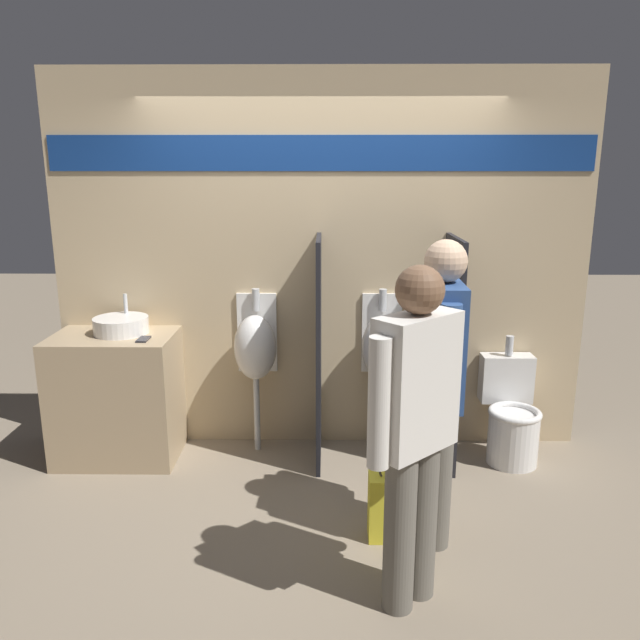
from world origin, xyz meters
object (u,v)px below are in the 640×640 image
(toilet, at_px, (511,418))
(person_in_vest, at_px, (414,426))
(urinal_near_counter, at_px, (255,347))
(person_with_lanyard, at_px, (440,381))
(cell_phone, at_px, (143,339))
(urinal_far, at_px, (383,348))
(shopping_bag, at_px, (394,506))
(sink_basin, at_px, (121,325))

(toilet, xyz_separation_m, person_in_vest, (-0.91, -1.52, 0.60))
(urinal_near_counter, xyz_separation_m, person_with_lanyard, (1.12, -1.12, 0.15))
(cell_phone, height_order, toilet, cell_phone)
(cell_phone, height_order, urinal_far, urinal_far)
(person_with_lanyard, xyz_separation_m, shopping_bag, (-0.23, -0.02, -0.74))
(toilet, distance_m, person_in_vest, 1.87)
(urinal_near_counter, relative_size, person_with_lanyard, 0.71)
(urinal_near_counter, bearing_deg, person_with_lanyard, -44.97)
(sink_basin, bearing_deg, cell_phone, -40.12)
(toilet, xyz_separation_m, shopping_bag, (-0.93, -1.00, -0.11))
(urinal_far, bearing_deg, urinal_near_counter, 180.00)
(urinal_far, height_order, person_in_vest, person_in_vest)
(cell_phone, xyz_separation_m, urinal_far, (1.63, 0.25, -0.13))
(cell_phone, distance_m, person_in_vest, 2.15)
(sink_basin, xyz_separation_m, person_in_vest, (1.84, -1.57, -0.06))
(sink_basin, xyz_separation_m, urinal_near_counter, (0.93, 0.08, -0.18))
(urinal_far, distance_m, person_in_vest, 1.66)
(person_in_vest, xyz_separation_m, person_with_lanyard, (0.21, 0.54, 0.03))
(urinal_near_counter, height_order, shopping_bag, urinal_near_counter)
(sink_basin, height_order, urinal_far, urinal_far)
(cell_phone, bearing_deg, urinal_far, 8.75)
(cell_phone, height_order, person_in_vest, person_in_vest)
(cell_phone, height_order, person_with_lanyard, person_with_lanyard)
(urinal_near_counter, distance_m, person_in_vest, 1.89)
(toilet, relative_size, shopping_bag, 1.69)
(cell_phone, xyz_separation_m, shopping_bag, (1.62, -0.88, -0.72))
(toilet, bearing_deg, cell_phone, -177.33)
(sink_basin, bearing_deg, toilet, -1.08)
(sink_basin, xyz_separation_m, shopping_bag, (1.82, -1.05, -0.77))
(urinal_far, bearing_deg, toilet, -8.30)
(urinal_far, relative_size, toilet, 1.38)
(urinal_near_counter, xyz_separation_m, person_in_vest, (0.91, -1.66, 0.12))
(person_with_lanyard, bearing_deg, shopping_bag, 96.69)
(toilet, bearing_deg, person_with_lanyard, -125.66)
(toilet, xyz_separation_m, person_with_lanyard, (-0.71, -0.98, 0.63))
(cell_phone, relative_size, toilet, 0.16)
(sink_basin, relative_size, person_with_lanyard, 0.22)
(toilet, height_order, shopping_bag, toilet)
(sink_basin, relative_size, toilet, 0.44)
(toilet, height_order, person_with_lanyard, person_with_lanyard)
(person_in_vest, bearing_deg, urinal_near_counter, 76.40)
(urinal_near_counter, relative_size, toilet, 1.38)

